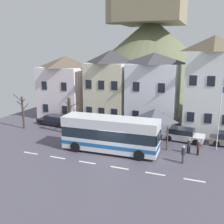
{
  "coord_description": "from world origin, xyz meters",
  "views": [
    {
      "loc": [
        8.25,
        -21.01,
        9.6
      ],
      "look_at": [
        -1.54,
        4.35,
        3.18
      ],
      "focal_mm": 42.4,
      "sensor_mm": 36.0,
      "label": 1
    }
  ],
  "objects_px": {
    "townhouse_01": "(111,86)",
    "bus_shelter": "(155,115)",
    "pedestrian_00": "(189,145)",
    "flagpole": "(221,113)",
    "townhouse_03": "(211,84)",
    "pedestrian_03": "(183,153)",
    "pedestrian_01": "(156,139)",
    "parked_car_02": "(55,120)",
    "townhouse_00": "(66,87)",
    "bare_tree_00": "(23,111)",
    "transit_bus": "(110,135)",
    "townhouse_02": "(153,90)",
    "hilltop_castle": "(150,57)",
    "parked_car_01": "(183,135)",
    "pedestrian_02": "(198,147)",
    "bare_tree_01": "(70,115)",
    "public_bench": "(175,134)"
  },
  "relations": [
    {
      "from": "parked_car_02",
      "to": "bare_tree_00",
      "type": "xyz_separation_m",
      "value": [
        -2.79,
        -2.76,
        1.54
      ]
    },
    {
      "from": "bare_tree_00",
      "to": "public_bench",
      "type": "bearing_deg",
      "value": 9.13
    },
    {
      "from": "townhouse_01",
      "to": "bus_shelter",
      "type": "height_order",
      "value": "townhouse_01"
    },
    {
      "from": "public_bench",
      "to": "transit_bus",
      "type": "bearing_deg",
      "value": -130.17
    },
    {
      "from": "parked_car_02",
      "to": "pedestrian_03",
      "type": "xyz_separation_m",
      "value": [
        16.98,
        -6.3,
        0.26
      ]
    },
    {
      "from": "parked_car_01",
      "to": "pedestrian_01",
      "type": "bearing_deg",
      "value": -118.85
    },
    {
      "from": "pedestrian_01",
      "to": "bare_tree_01",
      "type": "relative_size",
      "value": 0.38
    },
    {
      "from": "townhouse_02",
      "to": "townhouse_00",
      "type": "bearing_deg",
      "value": 178.17
    },
    {
      "from": "bus_shelter",
      "to": "flagpole",
      "type": "distance_m",
      "value": 6.32
    },
    {
      "from": "pedestrian_00",
      "to": "flagpole",
      "type": "relative_size",
      "value": 0.23
    },
    {
      "from": "pedestrian_00",
      "to": "townhouse_00",
      "type": "bearing_deg",
      "value": 154.89
    },
    {
      "from": "public_bench",
      "to": "flagpole",
      "type": "relative_size",
      "value": 0.25
    },
    {
      "from": "townhouse_00",
      "to": "townhouse_02",
      "type": "height_order",
      "value": "townhouse_02"
    },
    {
      "from": "townhouse_02",
      "to": "pedestrian_02",
      "type": "height_order",
      "value": "townhouse_02"
    },
    {
      "from": "townhouse_03",
      "to": "pedestrian_03",
      "type": "relative_size",
      "value": 7.01
    },
    {
      "from": "townhouse_03",
      "to": "pedestrian_03",
      "type": "distance_m",
      "value": 12.42
    },
    {
      "from": "townhouse_00",
      "to": "bare_tree_00",
      "type": "height_order",
      "value": "townhouse_00"
    },
    {
      "from": "pedestrian_01",
      "to": "bus_shelter",
      "type": "bearing_deg",
      "value": 108.66
    },
    {
      "from": "townhouse_02",
      "to": "hilltop_castle",
      "type": "relative_size",
      "value": 0.24
    },
    {
      "from": "townhouse_02",
      "to": "pedestrian_00",
      "type": "xyz_separation_m",
      "value": [
        5.31,
        -8.11,
        -3.84
      ]
    },
    {
      "from": "hilltop_castle",
      "to": "pedestrian_02",
      "type": "xyz_separation_m",
      "value": [
        11.37,
        -28.12,
        -7.38
      ]
    },
    {
      "from": "transit_bus",
      "to": "pedestrian_01",
      "type": "relative_size",
      "value": 5.68
    },
    {
      "from": "flagpole",
      "to": "pedestrian_00",
      "type": "bearing_deg",
      "value": -143.22
    },
    {
      "from": "pedestrian_03",
      "to": "flagpole",
      "type": "xyz_separation_m",
      "value": [
        2.8,
        4.45,
        2.8
      ]
    },
    {
      "from": "bus_shelter",
      "to": "bare_tree_01",
      "type": "bearing_deg",
      "value": -176.49
    },
    {
      "from": "pedestrian_01",
      "to": "pedestrian_03",
      "type": "xyz_separation_m",
      "value": [
        2.96,
        -2.73,
        -0.02
      ]
    },
    {
      "from": "parked_car_01",
      "to": "bare_tree_00",
      "type": "xyz_separation_m",
      "value": [
        -19.11,
        -2.51,
        1.52
      ]
    },
    {
      "from": "parked_car_01",
      "to": "pedestrian_02",
      "type": "xyz_separation_m",
      "value": [
        1.76,
        -3.69,
        0.18
      ]
    },
    {
      "from": "transit_bus",
      "to": "parked_car_01",
      "type": "height_order",
      "value": "transit_bus"
    },
    {
      "from": "bus_shelter",
      "to": "pedestrian_00",
      "type": "relative_size",
      "value": 2.54
    },
    {
      "from": "hilltop_castle",
      "to": "pedestrian_01",
      "type": "bearing_deg",
      "value": -75.24
    },
    {
      "from": "pedestrian_01",
      "to": "bare_tree_01",
      "type": "xyz_separation_m",
      "value": [
        -10.28,
        0.95,
        1.31
      ]
    },
    {
      "from": "townhouse_03",
      "to": "bus_shelter",
      "type": "relative_size",
      "value": 3.06
    },
    {
      "from": "parked_car_02",
      "to": "pedestrian_03",
      "type": "distance_m",
      "value": 18.11
    },
    {
      "from": "bare_tree_01",
      "to": "parked_car_02",
      "type": "bearing_deg",
      "value": 144.97
    },
    {
      "from": "bus_shelter",
      "to": "pedestrian_01",
      "type": "relative_size",
      "value": 2.24
    },
    {
      "from": "pedestrian_01",
      "to": "flagpole",
      "type": "distance_m",
      "value": 6.62
    },
    {
      "from": "parked_car_01",
      "to": "townhouse_02",
      "type": "bearing_deg",
      "value": 139.76
    },
    {
      "from": "townhouse_02",
      "to": "pedestrian_03",
      "type": "xyz_separation_m",
      "value": [
        5.08,
        -10.64,
        -3.74
      ]
    },
    {
      "from": "transit_bus",
      "to": "pedestrian_01",
      "type": "xyz_separation_m",
      "value": [
        3.89,
        2.47,
        -0.77
      ]
    },
    {
      "from": "pedestrian_03",
      "to": "flagpole",
      "type": "relative_size",
      "value": 0.25
    },
    {
      "from": "townhouse_03",
      "to": "pedestrian_01",
      "type": "height_order",
      "value": "townhouse_03"
    },
    {
      "from": "flagpole",
      "to": "bare_tree_00",
      "type": "height_order",
      "value": "flagpole"
    },
    {
      "from": "townhouse_00",
      "to": "townhouse_03",
      "type": "height_order",
      "value": "townhouse_03"
    },
    {
      "from": "hilltop_castle",
      "to": "pedestrian_00",
      "type": "bearing_deg",
      "value": -69.41
    },
    {
      "from": "hilltop_castle",
      "to": "bare_tree_01",
      "type": "height_order",
      "value": "hilltop_castle"
    },
    {
      "from": "pedestrian_00",
      "to": "pedestrian_03",
      "type": "distance_m",
      "value": 2.54
    },
    {
      "from": "parked_car_01",
      "to": "pedestrian_03",
      "type": "xyz_separation_m",
      "value": [
        0.66,
        -6.05,
        0.24
      ]
    },
    {
      "from": "parked_car_02",
      "to": "townhouse_00",
      "type": "bearing_deg",
      "value": -73.15
    },
    {
      "from": "parked_car_02",
      "to": "pedestrian_01",
      "type": "xyz_separation_m",
      "value": [
        14.02,
        -3.57,
        0.29
      ]
    }
  ]
}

